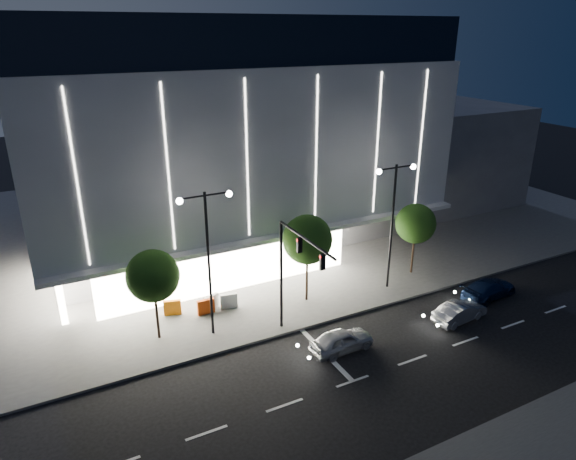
% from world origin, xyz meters
% --- Properties ---
extents(ground, '(160.00, 160.00, 0.00)m').
position_xyz_m(ground, '(0.00, 0.00, 0.00)').
color(ground, black).
rests_on(ground, ground).
extents(sidewalk_museum, '(70.00, 40.00, 0.15)m').
position_xyz_m(sidewalk_museum, '(5.00, 24.00, 0.07)').
color(sidewalk_museum, '#474747').
rests_on(sidewalk_museum, ground).
extents(museum, '(30.00, 25.80, 18.00)m').
position_xyz_m(museum, '(2.98, 22.31, 9.27)').
color(museum, '#4C4C51').
rests_on(museum, ground).
extents(annex_building, '(16.00, 20.00, 10.00)m').
position_xyz_m(annex_building, '(26.00, 24.00, 5.00)').
color(annex_building, '#4C4C51').
rests_on(annex_building, ground).
extents(traffic_mast, '(0.33, 5.89, 7.07)m').
position_xyz_m(traffic_mast, '(1.00, 3.34, 5.03)').
color(traffic_mast, black).
rests_on(traffic_mast, ground).
extents(street_lamp_west, '(3.16, 0.36, 9.00)m').
position_xyz_m(street_lamp_west, '(-3.00, 6.00, 5.96)').
color(street_lamp_west, black).
rests_on(street_lamp_west, ground).
extents(street_lamp_east, '(3.16, 0.36, 9.00)m').
position_xyz_m(street_lamp_east, '(10.00, 6.00, 5.96)').
color(street_lamp_east, black).
rests_on(street_lamp_east, ground).
extents(tree_left, '(3.02, 3.02, 5.72)m').
position_xyz_m(tree_left, '(-5.97, 7.02, 4.03)').
color(tree_left, black).
rests_on(tree_left, ground).
extents(tree_mid, '(3.25, 3.25, 6.15)m').
position_xyz_m(tree_mid, '(4.03, 7.02, 4.33)').
color(tree_mid, black).
rests_on(tree_mid, ground).
extents(tree_right, '(2.91, 2.91, 5.51)m').
position_xyz_m(tree_right, '(13.03, 7.02, 3.88)').
color(tree_right, black).
rests_on(tree_right, ground).
extents(car_lead, '(3.91, 1.72, 1.31)m').
position_xyz_m(car_lead, '(3.00, 1.13, 0.66)').
color(car_lead, '#AFB1B7').
rests_on(car_lead, ground).
extents(car_second, '(3.90, 1.68, 1.25)m').
position_xyz_m(car_second, '(11.34, 0.43, 0.63)').
color(car_second, '#B7B9C0').
rests_on(car_second, ground).
extents(car_third, '(4.63, 2.33, 1.29)m').
position_xyz_m(car_third, '(15.34, 1.78, 0.65)').
color(car_third, '#132247').
rests_on(car_third, ground).
extents(barrier_a, '(1.10, 0.25, 1.00)m').
position_xyz_m(barrier_a, '(-2.63, 8.34, 0.65)').
color(barrier_a, '#C33B0A').
rests_on(barrier_a, sidewalk_museum).
extents(barrier_b, '(1.13, 0.45, 1.00)m').
position_xyz_m(barrier_b, '(-1.05, 8.35, 0.65)').
color(barrier_b, silver).
rests_on(barrier_b, sidewalk_museum).
extents(barrier_c, '(1.13, 0.54, 1.00)m').
position_xyz_m(barrier_c, '(-4.56, 9.21, 0.65)').
color(barrier_c, orange).
rests_on(barrier_c, sidewalk_museum).
extents(barrier_d, '(1.11, 0.66, 1.00)m').
position_xyz_m(barrier_d, '(-2.13, 8.70, 0.65)').
color(barrier_d, silver).
rests_on(barrier_d, sidewalk_museum).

